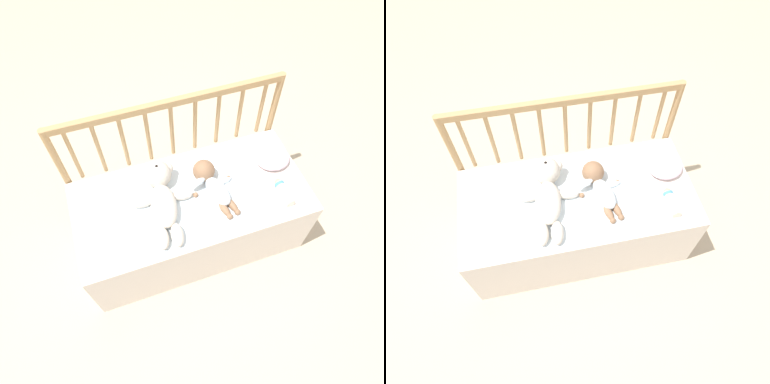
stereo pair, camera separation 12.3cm
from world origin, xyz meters
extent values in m
plane|color=#C6B293|center=(0.00, 0.00, 0.00)|extent=(12.00, 12.00, 0.00)
cube|color=white|center=(0.00, 0.00, 0.23)|extent=(1.24, 0.59, 0.47)
cylinder|color=tan|center=(-0.60, 0.32, 0.43)|extent=(0.04, 0.04, 0.86)
cylinder|color=tan|center=(0.60, 0.32, 0.43)|extent=(0.04, 0.04, 0.86)
cube|color=tan|center=(0.00, 0.32, 0.84)|extent=(1.21, 0.03, 0.04)
cylinder|color=tan|center=(-0.52, 0.32, 0.64)|extent=(0.02, 0.02, 0.35)
cylinder|color=tan|center=(-0.39, 0.32, 0.64)|extent=(0.02, 0.02, 0.35)
cylinder|color=tan|center=(-0.26, 0.32, 0.64)|extent=(0.02, 0.02, 0.35)
cylinder|color=tan|center=(-0.13, 0.32, 0.64)|extent=(0.02, 0.02, 0.35)
cylinder|color=tan|center=(0.00, 0.32, 0.64)|extent=(0.02, 0.02, 0.35)
cylinder|color=tan|center=(0.13, 0.32, 0.64)|extent=(0.02, 0.02, 0.35)
cylinder|color=tan|center=(0.26, 0.32, 0.64)|extent=(0.02, 0.02, 0.35)
cylinder|color=tan|center=(0.39, 0.32, 0.64)|extent=(0.02, 0.02, 0.35)
cylinder|color=tan|center=(0.52, 0.32, 0.64)|extent=(0.02, 0.02, 0.35)
cube|color=white|center=(-0.05, -0.01, 0.47)|extent=(0.80, 0.53, 0.01)
ellipsoid|color=silver|center=(-0.16, -0.04, 0.52)|extent=(0.16, 0.27, 0.10)
sphere|color=silver|center=(-0.14, 0.14, 0.54)|extent=(0.15, 0.15, 0.15)
sphere|color=tan|center=(-0.14, 0.14, 0.58)|extent=(0.06, 0.06, 0.06)
sphere|color=black|center=(-0.14, 0.14, 0.61)|extent=(0.02, 0.02, 0.02)
sphere|color=silver|center=(-0.19, 0.18, 0.54)|extent=(0.06, 0.06, 0.06)
sphere|color=silver|center=(-0.08, 0.16, 0.54)|extent=(0.06, 0.06, 0.06)
ellipsoid|color=silver|center=(-0.26, 0.03, 0.50)|extent=(0.12, 0.07, 0.06)
ellipsoid|color=silver|center=(-0.05, 0.01, 0.50)|extent=(0.12, 0.07, 0.06)
ellipsoid|color=silver|center=(-0.21, -0.20, 0.50)|extent=(0.08, 0.13, 0.06)
ellipsoid|color=silver|center=(-0.14, -0.20, 0.50)|extent=(0.08, 0.13, 0.06)
ellipsoid|color=white|center=(0.13, -0.04, 0.51)|extent=(0.13, 0.21, 0.08)
sphere|color=#936B4C|center=(0.10, 0.10, 0.53)|extent=(0.12, 0.12, 0.12)
ellipsoid|color=white|center=(0.04, 0.03, 0.53)|extent=(0.10, 0.05, 0.03)
ellipsoid|color=white|center=(0.20, 0.03, 0.48)|extent=(0.10, 0.05, 0.03)
sphere|color=#936B4C|center=(0.02, -0.01, 0.48)|extent=(0.03, 0.03, 0.03)
sphere|color=#936B4C|center=(0.22, 0.04, 0.48)|extent=(0.03, 0.03, 0.03)
ellipsoid|color=#936B4C|center=(0.13, -0.14, 0.49)|extent=(0.06, 0.10, 0.04)
ellipsoid|color=#936B4C|center=(0.18, -0.13, 0.49)|extent=(0.06, 0.10, 0.04)
sphere|color=#936B4C|center=(0.14, -0.18, 0.48)|extent=(0.03, 0.03, 0.03)
sphere|color=#936B4C|center=(0.19, -0.17, 0.48)|extent=(0.03, 0.03, 0.03)
cylinder|color=#F4E5CC|center=(0.46, -0.16, 0.49)|extent=(0.05, 0.13, 0.05)
cylinder|color=#4C99D8|center=(0.46, -0.10, 0.49)|extent=(0.05, 0.02, 0.05)
sphere|color=#EAC67F|center=(0.46, -0.08, 0.49)|extent=(0.04, 0.04, 0.04)
ellipsoid|color=silver|center=(0.51, 0.08, 0.50)|extent=(0.20, 0.18, 0.06)
camera|label=1|loc=(-0.31, -0.91, 1.99)|focal=32.00mm
camera|label=2|loc=(-0.19, -0.94, 1.99)|focal=32.00mm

